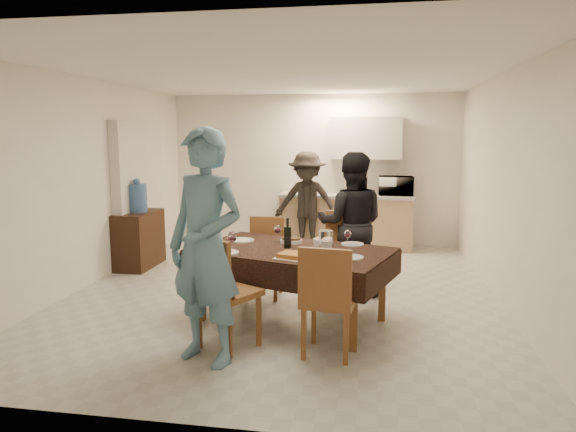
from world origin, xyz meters
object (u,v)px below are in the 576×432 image
Objects in this scene: wine_bottle at (288,233)px; dining_table at (292,252)px; person_far at (351,224)px; console at (139,239)px; microwave at (396,186)px; person_kitchen at (307,202)px; water_pitcher at (326,241)px; savoury_tart at (296,256)px; person_near at (206,247)px; water_jug at (137,198)px.

dining_table is at bearing -45.00° from wine_bottle.
console is at bearing -15.21° from person_far.
person_kitchen is (-1.43, -0.45, -0.25)m from microwave.
person_kitchen reaches higher than dining_table.
person_kitchen is at bearing 17.47° from microwave.
person_far is at bearing 79.70° from water_pitcher.
console is 3.45m from savoury_tart.
console is 3.21m from person_far.
person_kitchen is at bearing 100.59° from water_pitcher.
person_far is (0.20, 1.10, -0.01)m from water_pitcher.
person_kitchen is at bearing -70.51° from person_far.
water_pitcher is at bearing 78.62° from person_far.
microwave is 5.01m from person_near.
person_near is (-0.50, -1.10, 0.07)m from wine_bottle.
savoury_tart is (2.63, -2.21, 0.38)m from console.
person_kitchen reaches higher than wine_bottle.
dining_table is 2.52× the size of console.
savoury_tart is 3.60m from person_kitchen.
microwave is at bearing 26.32° from water_jug.
wine_bottle is at bearing 109.23° from savoury_tart.
water_pitcher is 0.42m from savoury_tart.
wine_bottle is 0.47m from savoury_tart.
person_near reaches higher than wine_bottle.
person_far is at bearing 76.58° from microwave.
dining_table is 0.38m from water_pitcher.
person_near is (1.98, -2.88, -0.03)m from water_jug.
water_pitcher is (0.35, -0.05, 0.14)m from dining_table.
person_far is at bearing -14.14° from console.
person_far reaches higher than dining_table.
person_near is 2.37m from person_far.
person_near reaches higher than water_jug.
person_kitchen reaches higher than water_jug.
person_kitchen reaches higher than savoury_tart.
person_far is 1.04× the size of person_kitchen.
microwave is 1.52m from person_kitchen.
microwave is 0.33× the size of person_far.
microwave is (3.70, 1.83, 0.06)m from water_jug.
water_pitcher is 1.35m from person_near.
wine_bottle reaches higher than console.
dining_table is 3.13m from console.
person_kitchen is (2.27, 1.38, -0.19)m from water_jug.
console is 1.54× the size of microwave.
person_near reaches higher than person_kitchen.
water_pitcher is at bearing 69.73° from person_near.
wine_bottle reaches higher than water_pitcher.
person_far reaches higher than water_jug.
person_far is (0.45, 1.43, 0.07)m from savoury_tart.
wine_bottle is at bearing 57.97° from person_far.
water_pitcher is 0.58× the size of savoury_tart.
person_near is at bearing -55.47° from console.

